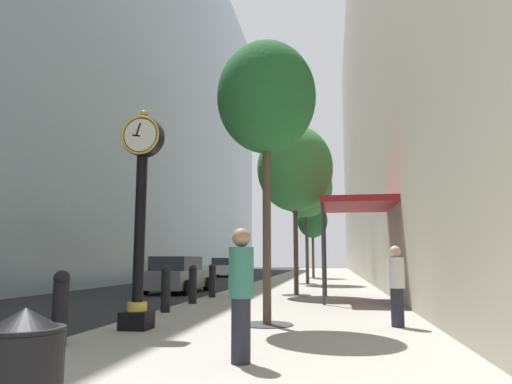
{
  "coord_description": "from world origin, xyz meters",
  "views": [
    {
      "loc": [
        4.67,
        -1.64,
        1.51
      ],
      "look_at": [
        1.01,
        20.88,
        4.78
      ],
      "focal_mm": 32.78,
      "sensor_mm": 36.0,
      "label": 1
    }
  ],
  "objects_px": {
    "street_tree_far": "(313,221)",
    "pedestrian_walking": "(396,284)",
    "street_clock": "(140,205)",
    "bollard_sixth": "(212,280)",
    "street_tree_near": "(266,99)",
    "car_white_mid": "(224,267)",
    "bollard_fourth": "(166,288)",
    "bollard_second": "(60,306)",
    "street_tree_mid_near": "(295,169)",
    "bollard_fifth": "(193,283)",
    "pedestrian_by_clock": "(241,290)",
    "car_grey_near": "(177,275)",
    "street_tree_mid_far": "(306,188)"
  },
  "relations": [
    {
      "from": "bollard_second",
      "to": "bollard_fifth",
      "type": "xyz_separation_m",
      "value": [
        0.0,
        7.22,
        0.0
      ]
    },
    {
      "from": "bollard_fourth",
      "to": "pedestrian_walking",
      "type": "distance_m",
      "value": 5.86
    },
    {
      "from": "street_clock",
      "to": "street_tree_near",
      "type": "distance_m",
      "value": 3.62
    },
    {
      "from": "bollard_second",
      "to": "car_white_mid",
      "type": "distance_m",
      "value": 32.97
    },
    {
      "from": "bollard_second",
      "to": "bollard_sixth",
      "type": "xyz_separation_m",
      "value": [
        0.0,
        9.63,
        0.0
      ]
    },
    {
      "from": "street_clock",
      "to": "bollard_sixth",
      "type": "relative_size",
      "value": 3.74
    },
    {
      "from": "street_tree_far",
      "to": "street_clock",
      "type": "bearing_deg",
      "value": -95.52
    },
    {
      "from": "street_clock",
      "to": "bollard_second",
      "type": "xyz_separation_m",
      "value": [
        -0.48,
        -1.89,
        -1.82
      ]
    },
    {
      "from": "bollard_second",
      "to": "street_tree_far",
      "type": "relative_size",
      "value": 0.22
    },
    {
      "from": "bollard_fifth",
      "to": "pedestrian_walking",
      "type": "relative_size",
      "value": 0.73
    },
    {
      "from": "bollard_second",
      "to": "car_grey_near",
      "type": "height_order",
      "value": "car_grey_near"
    },
    {
      "from": "street_clock",
      "to": "car_grey_near",
      "type": "height_order",
      "value": "street_clock"
    },
    {
      "from": "bollard_second",
      "to": "car_white_mid",
      "type": "bearing_deg",
      "value": 98.61
    },
    {
      "from": "bollard_fourth",
      "to": "car_white_mid",
      "type": "bearing_deg",
      "value": 100.08
    },
    {
      "from": "street_tree_near",
      "to": "street_tree_far",
      "type": "xyz_separation_m",
      "value": [
        0.0,
        24.3,
        -0.81
      ]
    },
    {
      "from": "bollard_fifth",
      "to": "car_white_mid",
      "type": "height_order",
      "value": "car_white_mid"
    },
    {
      "from": "bollard_fifth",
      "to": "street_tree_mid_near",
      "type": "relative_size",
      "value": 0.18
    },
    {
      "from": "car_grey_near",
      "to": "street_tree_far",
      "type": "bearing_deg",
      "value": 68.06
    },
    {
      "from": "bollard_second",
      "to": "street_tree_far",
      "type": "xyz_separation_m",
      "value": [
        2.93,
        27.21,
        3.48
      ]
    },
    {
      "from": "bollard_second",
      "to": "bollard_sixth",
      "type": "relative_size",
      "value": 1.0
    },
    {
      "from": "bollard_fourth",
      "to": "pedestrian_by_clock",
      "type": "bearing_deg",
      "value": -60.93
    },
    {
      "from": "car_white_mid",
      "to": "street_clock",
      "type": "bearing_deg",
      "value": -80.0
    },
    {
      "from": "street_tree_near",
      "to": "pedestrian_by_clock",
      "type": "relative_size",
      "value": 3.48
    },
    {
      "from": "pedestrian_by_clock",
      "to": "car_grey_near",
      "type": "height_order",
      "value": "pedestrian_by_clock"
    },
    {
      "from": "street_clock",
      "to": "bollard_second",
      "type": "height_order",
      "value": "street_clock"
    },
    {
      "from": "street_clock",
      "to": "pedestrian_by_clock",
      "type": "xyz_separation_m",
      "value": [
        2.6,
        -2.62,
        -1.49
      ]
    },
    {
      "from": "bollard_second",
      "to": "bollard_fifth",
      "type": "height_order",
      "value": "same"
    },
    {
      "from": "bollard_sixth",
      "to": "pedestrian_walking",
      "type": "height_order",
      "value": "pedestrian_walking"
    },
    {
      "from": "street_tree_mid_far",
      "to": "pedestrian_walking",
      "type": "bearing_deg",
      "value": -80.59
    },
    {
      "from": "bollard_fourth",
      "to": "street_tree_mid_near",
      "type": "bearing_deg",
      "value": 64.73
    },
    {
      "from": "bollard_fifth",
      "to": "street_tree_mid_near",
      "type": "height_order",
      "value": "street_tree_mid_near"
    },
    {
      "from": "street_clock",
      "to": "street_tree_far",
      "type": "relative_size",
      "value": 0.83
    },
    {
      "from": "bollard_fourth",
      "to": "street_tree_mid_near",
      "type": "relative_size",
      "value": 0.18
    },
    {
      "from": "street_tree_mid_far",
      "to": "car_grey_near",
      "type": "height_order",
      "value": "street_tree_mid_far"
    },
    {
      "from": "street_tree_far",
      "to": "pedestrian_walking",
      "type": "relative_size",
      "value": 3.28
    },
    {
      "from": "bollard_sixth",
      "to": "pedestrian_walking",
      "type": "xyz_separation_m",
      "value": [
        5.59,
        -6.57,
        0.24
      ]
    },
    {
      "from": "street_clock",
      "to": "street_tree_mid_near",
      "type": "height_order",
      "value": "street_tree_mid_near"
    },
    {
      "from": "street_tree_mid_far",
      "to": "car_white_mid",
      "type": "xyz_separation_m",
      "value": [
        -7.86,
        13.49,
        -4.7
      ]
    },
    {
      "from": "bollard_second",
      "to": "pedestrian_by_clock",
      "type": "relative_size",
      "value": 0.67
    },
    {
      "from": "bollard_fourth",
      "to": "street_tree_near",
      "type": "xyz_separation_m",
      "value": [
        2.93,
        -1.9,
        4.29
      ]
    },
    {
      "from": "car_white_mid",
      "to": "car_grey_near",
      "type": "bearing_deg",
      "value": -83.07
    },
    {
      "from": "bollard_fifth",
      "to": "bollard_sixth",
      "type": "height_order",
      "value": "same"
    },
    {
      "from": "car_grey_near",
      "to": "car_white_mid",
      "type": "relative_size",
      "value": 1.07
    },
    {
      "from": "bollard_second",
      "to": "bollard_fifth",
      "type": "relative_size",
      "value": 1.0
    },
    {
      "from": "bollard_second",
      "to": "street_tree_mid_near",
      "type": "height_order",
      "value": "street_tree_mid_near"
    },
    {
      "from": "street_tree_near",
      "to": "street_tree_mid_near",
      "type": "relative_size",
      "value": 0.94
    },
    {
      "from": "street_tree_near",
      "to": "pedestrian_walking",
      "type": "relative_size",
      "value": 3.8
    },
    {
      "from": "street_tree_mid_near",
      "to": "car_grey_near",
      "type": "bearing_deg",
      "value": 156.15
    },
    {
      "from": "street_clock",
      "to": "street_tree_mid_near",
      "type": "distance_m",
      "value": 9.75
    },
    {
      "from": "street_tree_mid_far",
      "to": "street_tree_far",
      "type": "xyz_separation_m",
      "value": [
        -0.0,
        8.1,
        -1.23
      ]
    }
  ]
}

